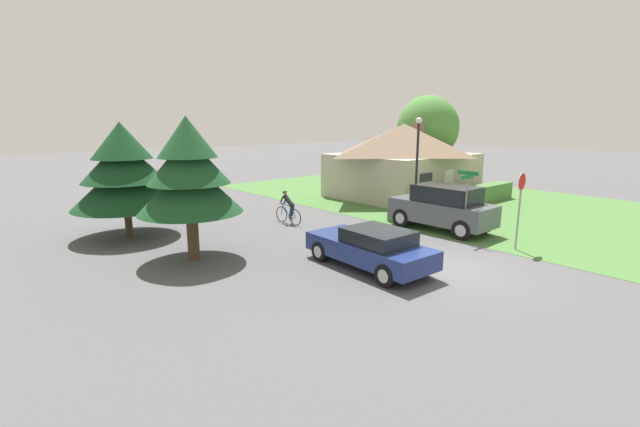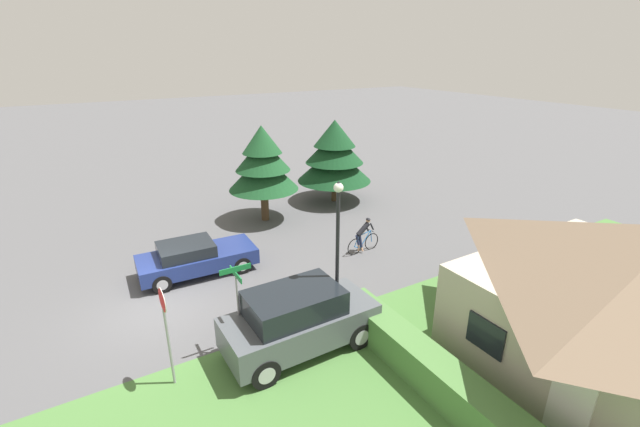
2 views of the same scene
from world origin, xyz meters
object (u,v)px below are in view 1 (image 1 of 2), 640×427
cyclist (288,208)px  conifer_tall_far (124,171)px  street_name_sign (466,193)px  conifer_tall_near (189,172)px  parked_suv_right (443,208)px  street_lamp (417,159)px  sedan_left_lane (371,248)px  cottage_house (403,159)px  deciduous_tree_right (428,128)px  stop_sign (520,197)px

cyclist → conifer_tall_far: bearing=63.5°
street_name_sign → conifer_tall_near: conifer_tall_near is taller
parked_suv_right → street_lamp: street_lamp is taller
sedan_left_lane → parked_suv_right: bearing=-75.3°
parked_suv_right → conifer_tall_near: bearing=71.1°
cottage_house → conifer_tall_far: 16.76m
parked_suv_right → street_name_sign: bearing=152.9°
deciduous_tree_right → stop_sign: bearing=-132.8°
cottage_house → stop_sign: (-6.30, -10.47, -0.38)m
cyclist → street_lamp: bearing=-138.8°
cottage_house → conifer_tall_near: bearing=-168.0°
cottage_house → parked_suv_right: 9.18m
conifer_tall_far → deciduous_tree_right: 21.88m
sedan_left_lane → deciduous_tree_right: deciduous_tree_right is taller
cottage_house → street_name_sign: 10.74m
street_lamp → conifer_tall_far: street_lamp is taller
sedan_left_lane → conifer_tall_far: bearing=28.8°
street_name_sign → deciduous_tree_right: deciduous_tree_right is taller
cottage_house → deciduous_tree_right: deciduous_tree_right is taller
sedan_left_lane → street_name_sign: street_name_sign is taller
cyclist → stop_sign: size_ratio=0.60×
cyclist → deciduous_tree_right: (15.35, 3.31, 3.53)m
conifer_tall_near → deciduous_tree_right: (21.08, 5.47, 1.21)m
stop_sign → deciduous_tree_right: bearing=-135.8°
cyclist → conifer_tall_far: 7.23m
stop_sign → street_name_sign: (-0.30, 2.01, -0.07)m
parked_suv_right → deciduous_tree_right: size_ratio=0.68×
cottage_house → sedan_left_lane: 14.70m
sedan_left_lane → cyclist: bearing=-12.2°
cottage_house → street_name_sign: (-6.60, -8.46, -0.45)m
deciduous_tree_right → cottage_house: bearing=-160.0°
parked_suv_right → cyclist: bearing=38.1°
parked_suv_right → conifer_tall_near: size_ratio=0.92×
street_name_sign → conifer_tall_near: bearing=152.7°
conifer_tall_near → deciduous_tree_right: deciduous_tree_right is taller
cottage_house → street_lamp: bearing=-138.0°
parked_suv_right → street_lamp: (-0.15, 1.39, 2.06)m
stop_sign → street_lamp: bearing=-96.6°
street_lamp → conifer_tall_near: street_lamp is taller
cottage_house → parked_suv_right: bearing=-130.9°
stop_sign → street_lamp: size_ratio=0.58×
conifer_tall_near → conifer_tall_far: (-0.73, 4.70, -0.32)m
cyclist → street_name_sign: 7.99m
stop_sign → deciduous_tree_right: 16.93m
stop_sign → conifer_tall_near: (-9.68, 6.85, 1.04)m
sedan_left_lane → parked_suv_right: 6.31m
deciduous_tree_right → conifer_tall_near: bearing=-165.5°
conifer_tall_near → cottage_house: bearing=12.8°
cottage_house → cyclist: (-10.26, -1.46, -1.66)m
street_name_sign → conifer_tall_near: (-9.39, 4.84, 1.11)m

